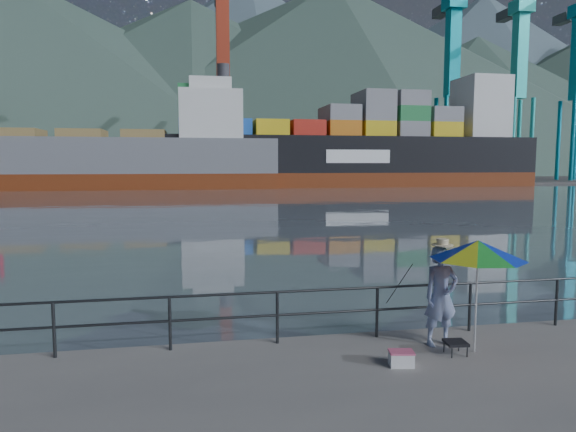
# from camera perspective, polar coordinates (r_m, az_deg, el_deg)

# --- Properties ---
(harbor_water) EXTENTS (500.00, 280.00, 0.00)m
(harbor_water) POSITION_cam_1_polar(r_m,az_deg,el_deg) (137.75, -10.32, 4.34)
(harbor_water) COLOR slate
(harbor_water) RESTS_ON ground
(far_dock) EXTENTS (200.00, 40.00, 0.40)m
(far_dock) POSITION_cam_1_polar(r_m,az_deg,el_deg) (101.31, -4.55, 3.90)
(far_dock) COLOR #514F4C
(far_dock) RESTS_ON ground
(guardrail) EXTENTS (22.00, 0.06, 1.03)m
(guardrail) POSITION_cam_1_polar(r_m,az_deg,el_deg) (9.86, -7.05, -11.35)
(guardrail) COLOR #2D3033
(guardrail) RESTS_ON ground
(mountains) EXTENTS (600.00, 332.80, 80.00)m
(mountains) POSITION_cam_1_polar(r_m,az_deg,el_deg) (221.36, -0.17, 14.20)
(mountains) COLOR #385147
(mountains) RESTS_ON ground
(port_cranes) EXTENTS (116.00, 28.00, 38.40)m
(port_cranes) POSITION_cam_1_polar(r_m,az_deg,el_deg) (97.79, 8.62, 13.18)
(port_cranes) COLOR red
(port_cranes) RESTS_ON ground
(container_stacks) EXTENTS (58.00, 5.40, 7.80)m
(container_stacks) POSITION_cam_1_polar(r_m,az_deg,el_deg) (106.90, 8.61, 5.70)
(container_stacks) COLOR red
(container_stacks) RESTS_ON ground
(fisherman) EXTENTS (0.72, 0.51, 1.89)m
(fisherman) POSITION_cam_1_polar(r_m,az_deg,el_deg) (10.18, 16.62, -8.52)
(fisherman) COLOR #2E4B94
(fisherman) RESTS_ON ground
(beach_umbrella) EXTENTS (2.04, 2.04, 2.06)m
(beach_umbrella) POSITION_cam_1_polar(r_m,az_deg,el_deg) (9.81, 20.36, -3.56)
(beach_umbrella) COLOR white
(beach_umbrella) RESTS_ON ground
(folding_stool) EXTENTS (0.41, 0.41, 0.25)m
(folding_stool) POSITION_cam_1_polar(r_m,az_deg,el_deg) (9.99, 18.11, -13.72)
(folding_stool) COLOR black
(folding_stool) RESTS_ON ground
(cooler_bag) EXTENTS (0.44, 0.33, 0.23)m
(cooler_bag) POSITION_cam_1_polar(r_m,az_deg,el_deg) (9.25, 12.47, -15.28)
(cooler_bag) COLOR silver
(cooler_bag) RESTS_ON ground
(fishing_rod) EXTENTS (0.22, 1.79, 1.27)m
(fishing_rod) POSITION_cam_1_polar(r_m,az_deg,el_deg) (11.28, 12.07, -11.97)
(fishing_rod) COLOR black
(fishing_rod) RESTS_ON ground
(bulk_carrier) EXTENTS (52.23, 9.04, 14.50)m
(bulk_carrier) POSITION_cam_1_polar(r_m,az_deg,el_deg) (78.71, -19.39, 6.02)
(bulk_carrier) COLOR maroon
(bulk_carrier) RESTS_ON ground
(container_ship) EXTENTS (60.02, 10.00, 18.10)m
(container_ship) POSITION_cam_1_polar(r_m,az_deg,el_deg) (83.89, 7.82, 7.44)
(container_ship) COLOR maroon
(container_ship) RESTS_ON ground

